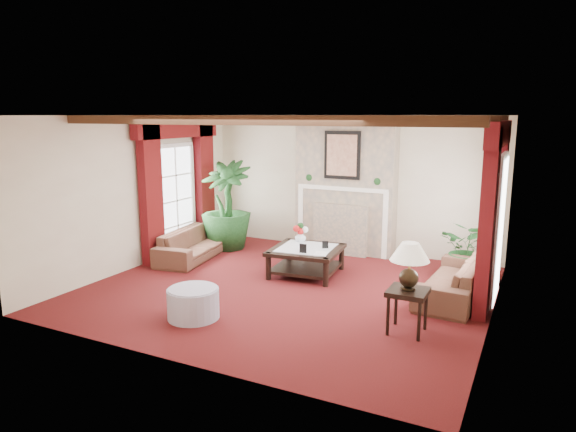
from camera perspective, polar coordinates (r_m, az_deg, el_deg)
The scene contains 23 objects.
floor at distance 8.21m, azimuth -0.00°, elevation -8.08°, with size 6.00×6.00×0.00m, color #410C0B.
ceiling at distance 7.75m, azimuth -0.00°, elevation 11.12°, with size 6.00×6.00×0.00m, color white.
back_wall at distance 10.38m, azimuth 6.79°, elevation 3.58°, with size 6.00×0.02×2.70m, color beige.
left_wall at distance 9.57m, azimuth -16.32°, elevation 2.57°, with size 0.02×5.50×2.70m, color beige.
right_wall at distance 7.09m, azimuth 22.28°, elevation -0.71°, with size 0.02×5.50×2.70m, color beige.
ceiling_beams at distance 7.75m, azimuth -0.00°, elevation 10.68°, with size 6.00×3.00×0.12m, color #331B10, non-canonical shape.
fireplace at distance 10.10m, azimuth 6.57°, elevation 11.06°, with size 2.00×0.52×2.70m, color tan, non-canonical shape.
french_door_left at distance 10.23m, azimuth -12.62°, elevation 7.68°, with size 0.10×1.10×2.16m, color white, non-canonical shape.
french_door_right at distance 7.98m, azimuth 23.04°, elevation 6.14°, with size 0.10×1.10×2.16m, color white, non-canonical shape.
curtains_left at distance 10.14m, azimuth -12.23°, elevation 10.04°, with size 0.20×2.40×2.55m, color #520D0B, non-canonical shape.
curtains_right at distance 7.96m, azimuth 22.48°, elevation 9.21°, with size 0.20×2.40×2.55m, color #520D0B, non-canonical shape.
sofa_left at distance 9.98m, azimuth -10.45°, elevation -2.55°, with size 0.83×1.95×0.74m, color #350E16.
sofa_right at distance 8.12m, azimuth 18.05°, elevation -5.97°, with size 0.71×2.02×0.78m, color #350E16.
potted_palm at distance 10.59m, azimuth -6.81°, elevation -0.91°, with size 1.14×1.87×1.01m, color black.
small_plant at distance 9.13m, azimuth 19.45°, elevation -4.24°, with size 1.24×1.28×0.76m, color black.
coffee_table at distance 8.86m, azimuth 2.03°, elevation -5.04°, with size 1.14×1.14×0.47m, color black, non-canonical shape.
side_table at distance 6.73m, azimuth 13.10°, elevation -10.24°, with size 0.48×0.48×0.57m, color black, non-canonical shape.
ottoman at distance 7.14m, azimuth -10.48°, elevation -9.54°, with size 0.70×0.70×0.41m, color #9694A8.
table_lamp at distance 6.54m, azimuth 13.33°, elevation -5.39°, with size 0.49×0.49×0.62m, color black, non-canonical shape.
flower_vase at distance 9.18m, azimuth 1.40°, elevation -2.33°, with size 0.22×0.23×0.20m, color silver.
book at distance 8.38m, azimuth 2.95°, elevation -3.32°, with size 0.21×0.06×0.29m, color black.
photo_frame_a at distance 8.44m, azimuth 1.68°, elevation -3.65°, with size 0.12×0.02×0.16m, color black, non-canonical shape.
photo_frame_b at distance 8.74m, azimuth 4.16°, elevation -3.23°, with size 0.11×0.02×0.14m, color black, non-canonical shape.
Camera 1 is at (3.45, -6.94, 2.71)m, focal length 32.00 mm.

